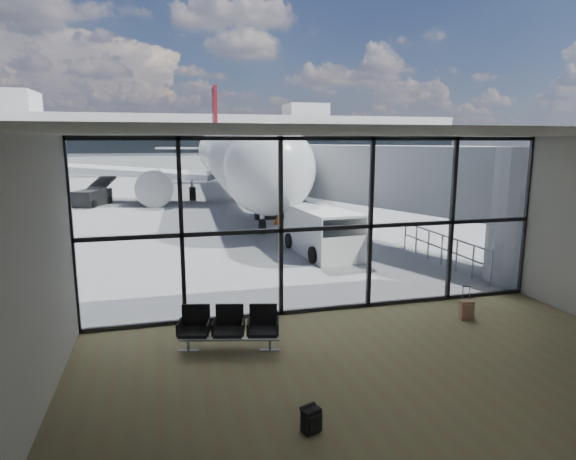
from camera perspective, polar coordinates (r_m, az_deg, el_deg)
name	(u,v)px	position (r m, az deg, el deg)	size (l,w,h in m)	color
ground	(201,183)	(51.70, -10.24, 5.48)	(220.00, 220.00, 0.00)	slate
lounge_shell	(427,253)	(7.87, 16.20, -2.60)	(12.02, 8.01, 4.51)	brown
glass_curtain_wall	(327,226)	(12.23, 4.59, 0.43)	(12.10, 0.12, 4.50)	white
jet_bridge	(382,180)	(20.53, 11.09, 5.78)	(8.00, 16.50, 4.33)	#B0B2B5
apron_railing	(442,245)	(18.06, 17.77, -1.70)	(0.06, 5.46, 1.11)	gray
far_terminal	(184,142)	(73.41, -12.20, 10.13)	(80.00, 12.20, 11.00)	beige
tree_3	(5,139)	(86.48, -30.53, 9.24)	(4.95, 4.95, 7.12)	#382619
tree_4	(47,135)	(85.09, -26.63, 10.00)	(5.61, 5.61, 8.07)	#382619
tree_5	(88,131)	(84.10, -22.60, 10.73)	(6.27, 6.27, 9.03)	#382619
seating_row	(229,325)	(10.49, -6.98, -11.15)	(2.12, 1.05, 0.94)	gray
backpack	(311,420)	(7.86, 2.80, -21.59)	(0.33, 0.32, 0.42)	black
suitcase	(467,310)	(12.86, 20.41, -8.88)	(0.34, 0.27, 0.85)	#916B50
airliner	(230,158)	(37.79, -6.84, 8.52)	(34.36, 39.80, 10.25)	silver
service_van	(323,231)	(18.79, 4.20, -0.14)	(2.25, 4.22, 1.78)	silver
belt_loader	(93,196)	(35.93, -22.15, 3.73)	(2.77, 4.24, 1.86)	black
traffic_cone_b	(278,218)	(25.71, -1.21, 1.37)	(0.44, 0.44, 0.63)	#E64C0C
traffic_cone_c	(312,208)	(30.03, 2.89, 2.65)	(0.41, 0.41, 0.59)	orange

